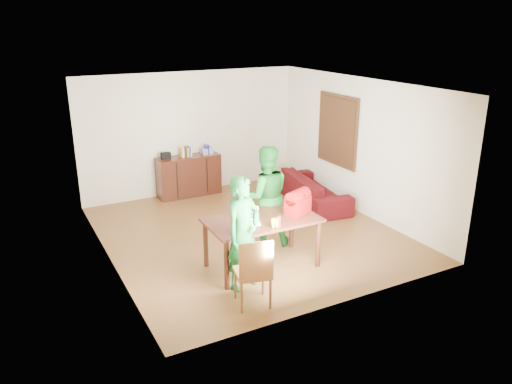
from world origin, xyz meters
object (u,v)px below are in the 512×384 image
person_near (243,233)px  sofa (313,189)px  table (262,225)px  chair (253,285)px  bottle (279,221)px  red_bag (298,204)px  person_far (265,196)px  laptop (250,221)px

person_near → sofa: person_near is taller
table → chair: chair is taller
chair → bottle: bearing=50.6°
person_near → sofa: (2.89, 2.45, -0.54)m
table → sofa: bearing=41.8°
red_bag → sofa: (1.75, 2.10, -0.66)m
chair → person_far: 2.07m
person_near → sofa: bearing=19.4°
person_far → table: bearing=74.0°
person_far → red_bag: bearing=117.7°
person_near → laptop: person_near is taller
bottle → red_bag: (0.54, 0.32, 0.06)m
bottle → red_bag: size_ratio=0.45×
bottle → red_bag: bearing=30.7°
person_far → laptop: size_ratio=4.94×
chair → person_near: (0.11, 0.51, 0.55)m
person_near → sofa: 3.83m
sofa → bottle: bearing=145.0°
table → red_bag: size_ratio=4.15×
person_near → table: bearing=17.0°
bottle → person_near: bearing=-176.9°
red_bag → table: bearing=150.7°
laptop → bottle: 0.45m
red_bag → sofa: bearing=26.8°
laptop → bottle: size_ratio=1.87×
person_far → bottle: person_far is taller
person_far → laptop: (-0.71, -0.79, -0.03)m
table → person_far: size_ratio=0.99×
bottle → sofa: bearing=46.6°
laptop → sofa: bearing=58.9°
person_far → red_bag: person_far is taller
table → chair: size_ratio=1.72×
table → person_near: 0.69m
laptop → red_bag: bearing=20.6°
laptop → red_bag: (0.86, 0.01, 0.11)m
table → person_near: size_ratio=1.03×
chair → red_bag: bearing=47.9°
table → red_bag: 0.67m
red_bag → sofa: 2.81m
person_far → bottle: (-0.39, -1.10, 0.03)m
sofa → person_near: bearing=138.7°
person_far → red_bag: 0.80m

